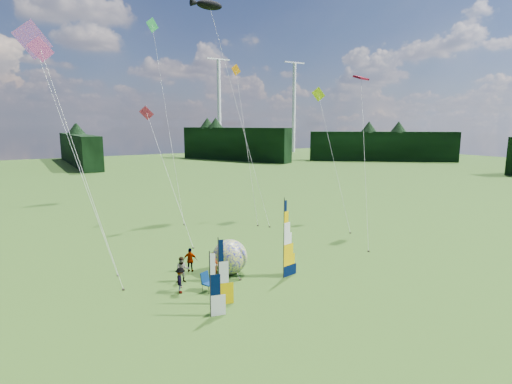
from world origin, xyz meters
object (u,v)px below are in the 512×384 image
spectator_a (214,267)px  camp_chair (208,282)px  feather_banner_main (284,240)px  bol_inflatable (230,257)px  spectator_c (180,280)px  kite_whale (237,100)px  side_banner_far (210,286)px  side_banner_left (219,273)px  spectator_d (190,260)px  spectator_b (182,270)px

spectator_a → camp_chair: bearing=-167.8°
feather_banner_main → bol_inflatable: feather_banner_main is taller
spectator_c → kite_whale: (12.42, 15.50, 11.33)m
feather_banner_main → side_banner_far: feather_banner_main is taller
side_banner_left → kite_whale: size_ratio=0.15×
side_banner_far → camp_chair: bearing=81.4°
bol_inflatable → feather_banner_main: bearing=-44.2°
side_banner_left → camp_chair: bearing=98.7°
feather_banner_main → spectator_d: (-4.65, 4.12, -1.71)m
feather_banner_main → side_banner_left: bearing=-176.2°
bol_inflatable → camp_chair: bearing=-142.0°
bol_inflatable → side_banner_far: bearing=-127.2°
side_banner_left → spectator_c: 3.06m
side_banner_far → spectator_d: size_ratio=2.07×
spectator_c → spectator_d: size_ratio=0.94×
side_banner_left → spectator_d: 5.57m
spectator_d → spectator_a: bearing=142.5°
bol_inflatable → kite_whale: (8.54, 14.30, 10.96)m
feather_banner_main → spectator_b: (-5.76, 2.70, -1.70)m
spectator_d → camp_chair: (-0.33, -3.54, -0.24)m
camp_chair → side_banner_far: bearing=-134.4°
kite_whale → side_banner_left: bearing=-117.5°
spectator_d → spectator_b: bearing=88.2°
side_banner_left → spectator_b: bearing=113.5°
spectator_b → spectator_d: spectator_b is taller
side_banner_left → spectator_d: side_banner_left is taller
feather_banner_main → camp_chair: (-4.98, 0.58, -1.94)m
spectator_b → spectator_c: bearing=-95.4°
spectator_b → spectator_d: 1.80m
feather_banner_main → kite_whale: 20.23m
spectator_d → side_banner_far: bearing=112.9°
spectator_b → spectator_d: size_ratio=1.01×
side_banner_far → spectator_d: (1.54, 6.43, -0.87)m
camp_chair → kite_whale: 22.71m
camp_chair → spectator_d: bearing=62.9°
feather_banner_main → side_banner_far: size_ratio=1.50×
feather_banner_main → kite_whale: kite_whale is taller
bol_inflatable → spectator_d: size_ratio=1.40×
side_banner_left → camp_chair: side_banner_left is taller
spectator_a → kite_whale: 21.15m
side_banner_left → bol_inflatable: 4.70m
side_banner_left → spectator_c: (-1.20, 2.61, -1.07)m
feather_banner_main → spectator_c: feather_banner_main is taller
feather_banner_main → spectator_b: bearing=144.4°
spectator_d → side_banner_left: bearing=120.3°
side_banner_left → spectator_a: size_ratio=1.97×
feather_banner_main → spectator_c: 6.78m
spectator_a → feather_banner_main: bearing=-64.5°
side_banner_far → spectator_a: bearing=76.2°
kite_whale → feather_banner_main: bearing=-105.4°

